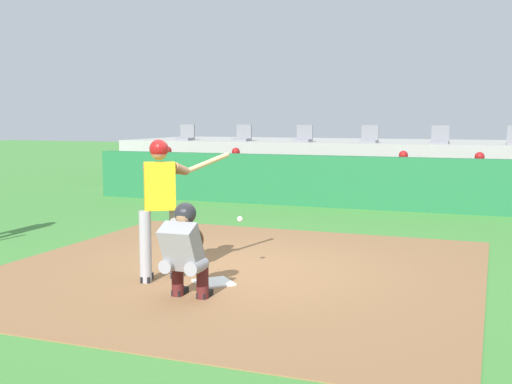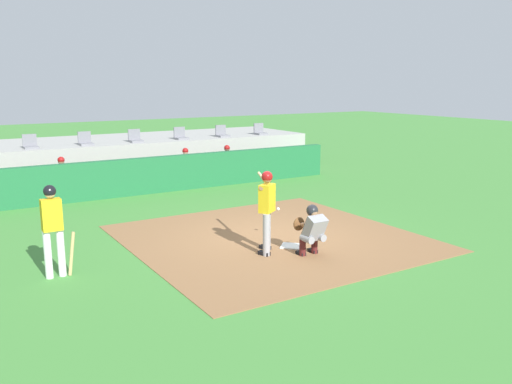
# 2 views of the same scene
# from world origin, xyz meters

# --- Properties ---
(ground_plane) EXTENTS (80.00, 80.00, 0.00)m
(ground_plane) POSITION_xyz_m (0.00, 0.00, 0.00)
(ground_plane) COLOR #428438
(dirt_infield) EXTENTS (6.40, 6.40, 0.01)m
(dirt_infield) POSITION_xyz_m (0.00, 0.00, 0.01)
(dirt_infield) COLOR olive
(dirt_infield) RESTS_ON ground
(home_plate) EXTENTS (0.62, 0.62, 0.02)m
(home_plate) POSITION_xyz_m (0.00, -0.80, 0.02)
(home_plate) COLOR white
(home_plate) RESTS_ON dirt_infield
(batter_at_plate) EXTENTS (0.74, 1.35, 1.80)m
(batter_at_plate) POSITION_xyz_m (-0.69, -0.85, 1.04)
(batter_at_plate) COLOR #99999E
(batter_at_plate) RESTS_ON ground
(catcher_crouched) EXTENTS (0.48, 1.76, 1.13)m
(catcher_crouched) POSITION_xyz_m (-0.01, -1.53, 0.61)
(catcher_crouched) COLOR gray
(catcher_crouched) RESTS_ON ground
(on_deck_batter) EXTENTS (0.58, 0.23, 1.79)m
(on_deck_batter) POSITION_xyz_m (-4.88, 0.03, 1.02)
(on_deck_batter) COLOR silver
(on_deck_batter) RESTS_ON ground
(dugout_wall) EXTENTS (13.00, 0.30, 1.20)m
(dugout_wall) POSITION_xyz_m (0.00, 6.50, 0.60)
(dugout_wall) COLOR #1E6638
(dugout_wall) RESTS_ON ground
(dugout_bench) EXTENTS (11.80, 0.44, 0.45)m
(dugout_bench) POSITION_xyz_m (0.00, 7.50, 0.23)
(dugout_bench) COLOR olive
(dugout_bench) RESTS_ON ground
(dugout_player_1) EXTENTS (0.49, 0.70, 1.30)m
(dugout_player_1) POSITION_xyz_m (-3.14, 7.34, 0.67)
(dugout_player_1) COLOR #939399
(dugout_player_1) RESTS_ON ground
(dugout_player_2) EXTENTS (0.49, 0.70, 1.30)m
(dugout_player_2) POSITION_xyz_m (1.18, 7.34, 0.67)
(dugout_player_2) COLOR #939399
(dugout_player_2) RESTS_ON ground
(dugout_player_3) EXTENTS (0.49, 0.70, 1.30)m
(dugout_player_3) POSITION_xyz_m (2.90, 7.34, 0.67)
(dugout_player_3) COLOR #939399
(dugout_player_3) RESTS_ON ground
(stands_platform) EXTENTS (15.00, 4.40, 1.40)m
(stands_platform) POSITION_xyz_m (0.00, 10.90, 0.70)
(stands_platform) COLOR #9E9E99
(stands_platform) RESTS_ON ground
(stadium_seat_1) EXTENTS (0.46, 0.46, 0.48)m
(stadium_seat_1) POSITION_xyz_m (-3.71, 9.38, 1.53)
(stadium_seat_1) COLOR slate
(stadium_seat_1) RESTS_ON stands_platform
(stadium_seat_2) EXTENTS (0.46, 0.46, 0.48)m
(stadium_seat_2) POSITION_xyz_m (-1.86, 9.38, 1.53)
(stadium_seat_2) COLOR slate
(stadium_seat_2) RESTS_ON stands_platform
(stadium_seat_3) EXTENTS (0.46, 0.46, 0.48)m
(stadium_seat_3) POSITION_xyz_m (0.00, 9.38, 1.53)
(stadium_seat_3) COLOR slate
(stadium_seat_3) RESTS_ON stands_platform
(stadium_seat_4) EXTENTS (0.46, 0.46, 0.48)m
(stadium_seat_4) POSITION_xyz_m (1.86, 9.38, 1.53)
(stadium_seat_4) COLOR slate
(stadium_seat_4) RESTS_ON stands_platform
(stadium_seat_5) EXTENTS (0.46, 0.46, 0.48)m
(stadium_seat_5) POSITION_xyz_m (3.71, 9.38, 1.53)
(stadium_seat_5) COLOR slate
(stadium_seat_5) RESTS_ON stands_platform
(stadium_seat_6) EXTENTS (0.46, 0.46, 0.48)m
(stadium_seat_6) POSITION_xyz_m (5.57, 9.38, 1.53)
(stadium_seat_6) COLOR slate
(stadium_seat_6) RESTS_ON stands_platform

